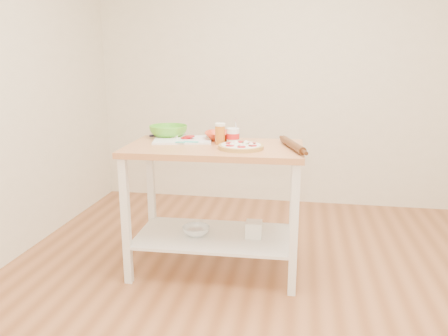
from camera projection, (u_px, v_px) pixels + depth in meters
name	position (u px, v px, depth m)	size (l,w,h in m)	color
room_shell	(286.00, 83.00, 2.14)	(4.04, 4.54, 2.74)	#AA683F
prep_island	(215.00, 182.00, 2.97)	(1.19, 0.67, 0.90)	tan
pizza	(241.00, 146.00, 2.81)	(0.29, 0.29, 0.05)	tan
cutting_board	(182.00, 140.00, 3.09)	(0.45, 0.38, 0.04)	white
spatula	(186.00, 142.00, 2.95)	(0.15, 0.05, 0.01)	#4ED8C6
knife	(163.00, 136.00, 3.19)	(0.25, 0.13, 0.01)	silver
orange_bowl	(221.00, 136.00, 3.12)	(0.23, 0.23, 0.06)	red
green_bowl	(168.00, 131.00, 3.21)	(0.28, 0.28, 0.09)	#59B72C
beer_pint	(220.00, 134.00, 2.94)	(0.07, 0.07, 0.14)	#C9701F
yogurt_tub	(233.00, 136.00, 2.96)	(0.09, 0.09, 0.19)	white
rolling_pin	(292.00, 145.00, 2.80)	(0.05, 0.05, 0.42)	#552C13
shelf_glass_bowl	(196.00, 231.00, 3.06)	(0.19, 0.19, 0.06)	silver
shelf_bin	(254.00, 229.00, 3.02)	(0.11, 0.11, 0.11)	white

